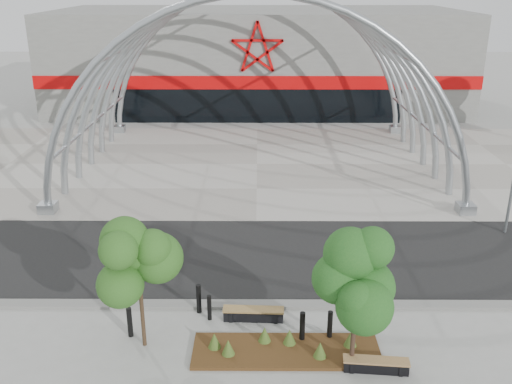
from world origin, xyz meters
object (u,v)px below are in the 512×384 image
Objects in this scene: street_tree_0 at (138,266)px; bench_1 at (376,365)px; bollard_2 at (199,299)px; bench_0 at (253,314)px; street_tree_1 at (357,278)px.

street_tree_0 is 7.44m from bench_1.
bollard_2 is at bearing 50.63° from street_tree_0.
bench_0 is (3.34, 1.39, -2.54)m from street_tree_0.
street_tree_0 is 6.30m from street_tree_1.
bollard_2 is (-4.71, 2.82, -2.39)m from street_tree_1.
bollard_2 reaches higher than bench_0.
bollard_2 is at bearing 150.52° from bench_1.
street_tree_0 is 4.42m from bench_0.
bench_1 is 1.84× the size of bollard_2.
street_tree_1 is at bearing -9.05° from street_tree_0.
bench_1 is at bearing -18.19° from street_tree_1.
bench_0 is at bearing -13.57° from bollard_2.
street_tree_1 is 2.81m from bench_1.
bench_0 is 1.06× the size of bench_1.
street_tree_0 is at bearing -129.37° from bollard_2.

